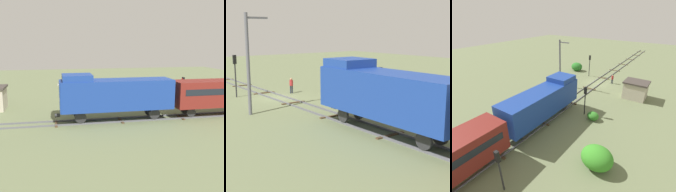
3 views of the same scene
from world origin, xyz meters
TOP-DOWN VIEW (x-y plane):
  - ground_plane at (0.00, 0.00)m, footprint 114.80×114.80m
  - railway_track at (0.00, -0.00)m, footprint 2.40×76.53m
  - locomotive at (0.00, 15.33)m, footprint 2.90×11.60m
  - traffic_signal_near at (3.20, -2.91)m, footprint 0.32×0.34m
  - traffic_signal_mid at (-3.40, 11.29)m, footprint 0.32×0.34m
  - traffic_signal_far at (-3.60, 24.31)m, footprint 0.32×0.34m
  - worker_near_track at (-2.40, -1.44)m, footprint 0.38×0.38m
  - catenary_mast at (4.94, 5.00)m, footprint 1.94×0.28m
  - relay_hut at (-7.50, 2.50)m, footprint 3.50×2.90m
  - bush_near at (-8.41, 18.38)m, footprint 2.83×2.32m
  - bush_mid at (7.22, -4.64)m, footprint 2.56×2.09m
  - bush_far at (-4.89, 11.85)m, footprint 1.49×1.22m

SIDE VIEW (x-z plane):
  - ground_plane at x=0.00m, z-range 0.00..0.00m
  - railway_track at x=0.00m, z-range -0.01..0.15m
  - bush_far at x=-4.89m, z-range 0.00..1.08m
  - bush_mid at x=7.22m, z-range 0.00..1.86m
  - worker_near_track at x=-2.40m, z-range 0.15..1.85m
  - bush_near at x=-8.41m, z-range 0.00..2.06m
  - relay_hut at x=-7.50m, z-range 0.02..2.76m
  - traffic_signal_far at x=-3.60m, z-range 0.75..4.50m
  - traffic_signal_mid at x=-3.40m, z-range 0.77..4.65m
  - locomotive at x=0.00m, z-range 0.47..5.07m
  - traffic_signal_near at x=3.20m, z-range 0.84..5.16m
  - catenary_mast at x=4.94m, z-range 0.25..8.38m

